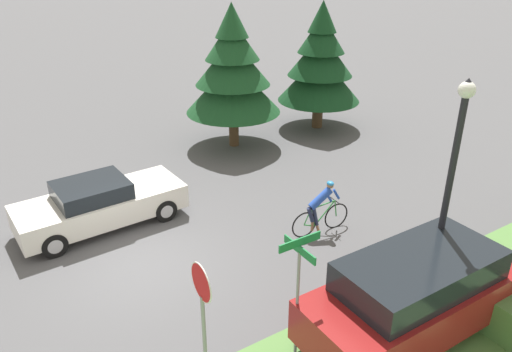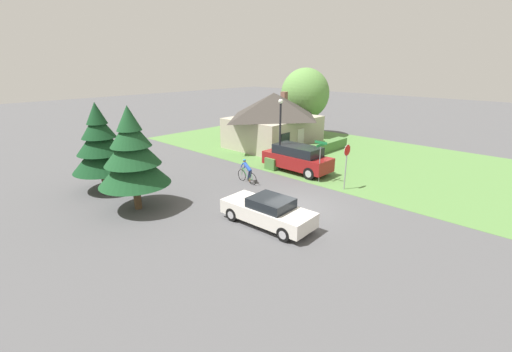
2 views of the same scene
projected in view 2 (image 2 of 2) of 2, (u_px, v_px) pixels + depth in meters
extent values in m
plane|color=#515154|center=(295.00, 208.00, 18.27)|extent=(140.00, 140.00, 0.00)
cube|color=#568442|center=(342.00, 154.00, 29.00)|extent=(16.00, 36.00, 0.01)
cube|color=#B2A893|center=(273.00, 132.00, 31.57)|extent=(7.66, 6.22, 2.69)
pyramid|color=#3D3833|center=(274.00, 105.00, 30.81)|extent=(8.27, 6.72, 2.16)
cube|color=silver|center=(300.00, 140.00, 29.68)|extent=(0.90, 0.07, 2.00)
cube|color=black|center=(285.00, 139.00, 28.05)|extent=(1.10, 0.07, 0.90)
cube|color=brown|center=(284.00, 96.00, 32.59)|extent=(0.51, 0.51, 0.80)
cube|color=#4C7A3D|center=(310.00, 152.00, 28.13)|extent=(10.31, 0.90, 0.86)
cube|color=silver|center=(267.00, 213.00, 16.23)|extent=(1.99, 4.69, 0.69)
cube|color=black|center=(271.00, 203.00, 15.92)|extent=(1.65, 1.97, 0.45)
cylinder|color=black|center=(232.00, 214.00, 16.72)|extent=(0.27, 0.68, 0.67)
cylinder|color=#ADADB2|center=(232.00, 214.00, 16.72)|extent=(0.27, 0.40, 0.39)
cylinder|color=black|center=(253.00, 205.00, 17.86)|extent=(0.27, 0.68, 0.67)
cylinder|color=#ADADB2|center=(253.00, 205.00, 17.86)|extent=(0.27, 0.40, 0.39)
cylinder|color=black|center=(284.00, 234.00, 14.78)|extent=(0.27, 0.68, 0.67)
cylinder|color=#ADADB2|center=(284.00, 234.00, 14.78)|extent=(0.27, 0.40, 0.39)
cylinder|color=black|center=(304.00, 222.00, 15.92)|extent=(0.27, 0.68, 0.67)
cylinder|color=#ADADB2|center=(304.00, 222.00, 15.92)|extent=(0.27, 0.40, 0.39)
torus|color=black|center=(252.00, 179.00, 21.69)|extent=(0.11, 0.78, 0.78)
torus|color=black|center=(242.00, 175.00, 22.45)|extent=(0.11, 0.78, 0.78)
cylinder|color=#338C3F|center=(250.00, 176.00, 21.83)|extent=(0.05, 0.19, 0.58)
cylinder|color=#338C3F|center=(246.00, 174.00, 22.10)|extent=(0.10, 0.67, 0.67)
cylinder|color=#338C3F|center=(246.00, 170.00, 21.96)|extent=(0.11, 0.79, 0.12)
cylinder|color=#338C3F|center=(251.00, 179.00, 21.83)|extent=(0.07, 0.36, 0.16)
cylinder|color=#338C3F|center=(251.00, 175.00, 21.69)|extent=(0.05, 0.22, 0.45)
cylinder|color=#338C3F|center=(242.00, 172.00, 22.34)|extent=(0.05, 0.12, 0.52)
cylinder|color=black|center=(243.00, 168.00, 22.23)|extent=(0.44, 0.06, 0.02)
ellipsoid|color=black|center=(250.00, 171.00, 21.69)|extent=(0.10, 0.21, 0.05)
cylinder|color=#262D4C|center=(251.00, 174.00, 21.74)|extent=(0.13, 0.26, 0.48)
cylinder|color=#262D4C|center=(249.00, 175.00, 21.87)|extent=(0.13, 0.27, 0.63)
cylinder|color=#8C6647|center=(250.00, 179.00, 21.92)|extent=(0.08, 0.08, 0.30)
cylinder|color=#8C6647|center=(249.00, 180.00, 22.08)|extent=(0.17, 0.08, 0.21)
cylinder|color=#264CB2|center=(247.00, 167.00, 21.82)|extent=(0.28, 0.73, 0.58)
cylinder|color=#264CB2|center=(245.00, 166.00, 22.01)|extent=(0.09, 0.26, 0.36)
cylinder|color=#264CB2|center=(242.00, 165.00, 22.19)|extent=(0.09, 0.26, 0.36)
sphere|color=#8C6647|center=(244.00, 161.00, 21.93)|extent=(0.19, 0.19, 0.19)
ellipsoid|color=#267FBF|center=(244.00, 160.00, 21.91)|extent=(0.22, 0.18, 0.12)
cube|color=maroon|center=(297.00, 161.00, 24.18)|extent=(1.93, 4.99, 0.92)
cube|color=black|center=(298.00, 150.00, 23.92)|extent=(1.70, 3.36, 0.63)
cylinder|color=black|center=(271.00, 164.00, 24.82)|extent=(0.27, 0.84, 0.84)
cylinder|color=#ADADB2|center=(271.00, 164.00, 24.82)|extent=(0.28, 0.49, 0.49)
cylinder|color=black|center=(286.00, 159.00, 25.99)|extent=(0.27, 0.84, 0.84)
cylinder|color=#ADADB2|center=(286.00, 159.00, 25.99)|extent=(0.28, 0.49, 0.49)
cylinder|color=black|center=(309.00, 174.00, 22.60)|extent=(0.27, 0.84, 0.84)
cylinder|color=#ADADB2|center=(309.00, 174.00, 22.60)|extent=(0.28, 0.49, 0.49)
cylinder|color=black|center=(324.00, 168.00, 23.77)|extent=(0.27, 0.84, 0.84)
cylinder|color=#ADADB2|center=(324.00, 168.00, 23.77)|extent=(0.28, 0.49, 0.49)
cylinder|color=gray|center=(345.00, 172.00, 20.64)|extent=(0.07, 0.07, 2.19)
cylinder|color=red|center=(347.00, 150.00, 20.21)|extent=(0.66, 0.03, 0.66)
cylinder|color=silver|center=(347.00, 150.00, 20.21)|extent=(0.70, 0.02, 0.70)
cylinder|color=black|center=(280.00, 138.00, 24.08)|extent=(0.14, 0.14, 4.74)
sphere|color=white|center=(281.00, 101.00, 23.29)|extent=(0.33, 0.33, 0.33)
cone|color=black|center=(281.00, 99.00, 23.24)|extent=(0.20, 0.20, 0.13)
cylinder|color=gray|center=(320.00, 164.00, 21.91)|extent=(0.06, 0.06, 2.40)
cube|color=#197238|center=(321.00, 145.00, 21.52)|extent=(0.90, 0.03, 0.16)
cube|color=#197238|center=(321.00, 143.00, 21.47)|extent=(0.03, 0.90, 0.16)
cylinder|color=#4C3823|center=(137.00, 196.00, 18.02)|extent=(0.38, 0.38, 1.39)
cone|color=#194723|center=(134.00, 166.00, 17.50)|extent=(3.63, 3.63, 1.93)
cone|color=#194723|center=(132.00, 148.00, 17.20)|extent=(2.83, 2.83, 1.70)
cone|color=#194723|center=(130.00, 132.00, 16.95)|extent=(2.03, 2.03, 1.47)
cone|color=#194723|center=(128.00, 118.00, 16.73)|extent=(1.23, 1.23, 1.24)
cylinder|color=#4C3823|center=(105.00, 180.00, 20.83)|extent=(0.45, 0.45, 1.20)
cone|color=#143D1E|center=(102.00, 155.00, 20.33)|extent=(3.46, 3.46, 1.95)
cone|color=#143D1E|center=(99.00, 139.00, 20.03)|extent=(2.70, 2.70, 1.71)
cone|color=#143D1E|center=(97.00, 125.00, 19.77)|extent=(1.94, 1.94, 1.48)
cone|color=#143D1E|center=(96.00, 113.00, 19.55)|extent=(1.18, 1.18, 1.25)
cylinder|color=#4C3823|center=(304.00, 125.00, 36.15)|extent=(0.39, 0.39, 2.28)
ellipsoid|color=#609347|center=(305.00, 94.00, 35.13)|extent=(4.91, 4.91, 5.15)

